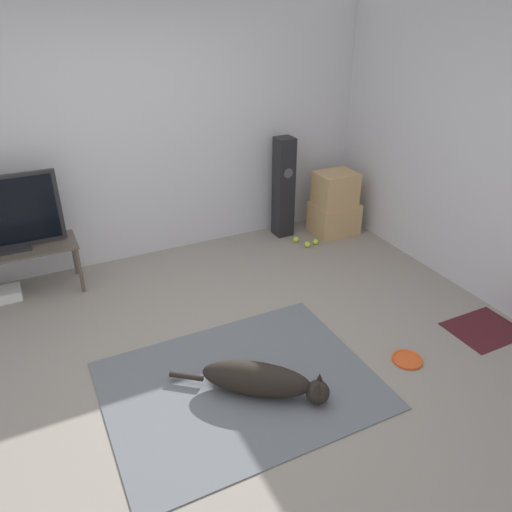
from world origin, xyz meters
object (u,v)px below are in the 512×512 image
Objects in this scene: floor_speaker at (284,188)px; tennis_ball_loose_on_carpet at (316,242)px; tv at (2,215)px; game_console at (4,295)px; tennis_ball_near_speaker at (307,244)px; cardboard_box_upper at (335,189)px; dog at (262,380)px; tv_stand at (13,255)px; frisbee at (407,360)px; tennis_ball_by_boxes at (296,239)px; cardboard_box_lower at (334,218)px.

tennis_ball_loose_on_carpet is at bearing -64.40° from floor_speaker.
game_console is (-0.15, -0.01, -0.78)m from tv.
game_console reaches higher than tennis_ball_loose_on_carpet.
tv is 3.08m from tennis_ball_near_speaker.
cardboard_box_upper is at bearing -23.71° from floor_speaker.
tennis_ball_loose_on_carpet is (0.12, 0.02, 0.00)m from tennis_ball_near_speaker.
dog is 2.13× the size of cardboard_box_upper.
dog is 2.40m from tennis_ball_near_speaker.
tv_stand is at bearing 173.41° from tennis_ball_near_speaker.
dog is at bearing -56.73° from tv.
frisbee is at bearing -42.05° from tv.
game_console is (-1.60, 2.19, -0.09)m from dog.
tennis_ball_near_speaker reaches higher than frisbee.
tennis_ball_near_speaker is (0.08, -0.44, -0.54)m from floor_speaker.
dog is 2.50m from tennis_ball_by_boxes.
floor_speaker is at bearing 100.59° from tennis_ball_near_speaker.
game_console is at bearing 176.85° from tennis_ball_by_boxes.
tennis_ball_loose_on_carpet is at bearing -41.50° from tennis_ball_by_boxes.
tennis_ball_by_boxes is 1.00× the size of tennis_ball_loose_on_carpet.
tv reaches higher than tennis_ball_loose_on_carpet.
cardboard_box_upper reaches higher than tennis_ball_near_speaker.
cardboard_box_upper is (0.79, 2.22, 0.54)m from frisbee.
tennis_ball_loose_on_carpet is at bearing -152.71° from cardboard_box_lower.
cardboard_box_upper is at bearing -152.62° from cardboard_box_lower.
floor_speaker reaches higher than frisbee.
tv_stand is 1.14× the size of tv.
tennis_ball_loose_on_carpet is at bearing 48.84° from dog.
tennis_ball_loose_on_carpet reaches higher than frisbee.
tv_stand is at bearing -90.00° from tv.
dog is 0.84× the size of tv_stand.
tv is 3.02m from tennis_ball_by_boxes.
tv_stand is (-2.63, 2.37, 0.41)m from frisbee.
tennis_ball_by_boxes is at bearing -176.10° from cardboard_box_lower.
tv_stand is 3.74× the size of game_console.
tv_stand is at bearing -178.14° from floor_speaker.
frisbee is 0.53× the size of cardboard_box_upper.
tennis_ball_near_speaker is at bearing -6.15° from game_console.
frisbee is 0.46× the size of cardboard_box_lower.
tv_stand is 0.41m from game_console.
tennis_ball_by_boxes is (1.46, 2.02, -0.10)m from dog.
frisbee is 2.05m from tennis_ball_near_speaker.
cardboard_box_upper is (1.98, 2.05, 0.42)m from dog.
frisbee is 2.21m from tennis_ball_by_boxes.
floor_speaker reaches higher than cardboard_box_upper.
cardboard_box_upper reaches higher than frisbee.
cardboard_box_lower is 1.70× the size of game_console.
tennis_ball_loose_on_carpet is at bearing -152.71° from cardboard_box_upper.
cardboard_box_upper is at bearing -2.46° from tv_stand.
floor_speaker is 1.02× the size of tv_stand.
tennis_ball_by_boxes is at bearing -83.63° from floor_speaker.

